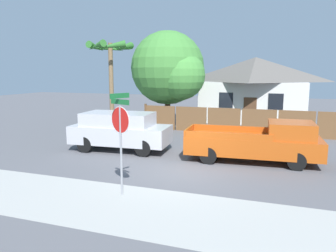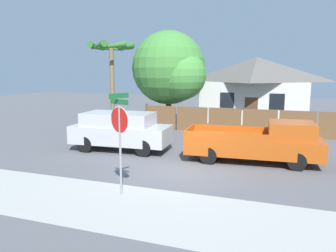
{
  "view_description": "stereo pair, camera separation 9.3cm",
  "coord_description": "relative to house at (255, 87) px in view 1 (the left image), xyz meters",
  "views": [
    {
      "loc": [
        3.53,
        -11.47,
        3.75
      ],
      "look_at": [
        -0.78,
        0.89,
        1.6
      ],
      "focal_mm": 35.0,
      "sensor_mm": 36.0,
      "label": 1
    },
    {
      "loc": [
        3.62,
        -11.44,
        3.75
      ],
      "look_at": [
        -0.78,
        0.89,
        1.6
      ],
      "focal_mm": 35.0,
      "sensor_mm": 36.0,
      "label": 2
    }
  ],
  "objects": [
    {
      "name": "ground_plane",
      "position": [
        -1.42,
        -15.59,
        -2.56
      ],
      "size": [
        80.0,
        80.0,
        0.0
      ],
      "primitive_type": "plane",
      "color": "#56565B"
    },
    {
      "name": "sidewalk_strip",
      "position": [
        -1.42,
        -19.19,
        -2.55
      ],
      "size": [
        36.0,
        3.2,
        0.01
      ],
      "color": "#A3A39E",
      "rests_on": "ground"
    },
    {
      "name": "wooden_fence",
      "position": [
        -0.19,
        -6.91,
        -1.77
      ],
      "size": [
        12.78,
        0.12,
        1.67
      ],
      "color": "brown",
      "rests_on": "ground"
    },
    {
      "name": "house",
      "position": [
        0.0,
        0.0,
        0.0
      ],
      "size": [
        8.23,
        7.21,
        4.93
      ],
      "color": "white",
      "rests_on": "ground"
    },
    {
      "name": "oak_tree",
      "position": [
        -5.27,
        -5.43,
        1.38
      ],
      "size": [
        5.33,
        5.07,
        6.59
      ],
      "color": "brown",
      "rests_on": "ground"
    },
    {
      "name": "palm_tree",
      "position": [
        -8.11,
        -8.63,
        2.29
      ],
      "size": [
        2.78,
        2.98,
        5.64
      ],
      "color": "brown",
      "rests_on": "ground"
    },
    {
      "name": "red_suv",
      "position": [
        -5.2,
        -13.12,
        -1.56
      ],
      "size": [
        4.84,
        2.29,
        1.84
      ],
      "rotation": [
        0.0,
        0.0,
        0.07
      ],
      "color": "#B7B7BC",
      "rests_on": "ground"
    },
    {
      "name": "orange_pickup",
      "position": [
        1.29,
        -13.1,
        -1.71
      ],
      "size": [
        5.64,
        2.34,
        1.76
      ],
      "rotation": [
        0.0,
        0.0,
        0.07
      ],
      "color": "#B74C14",
      "rests_on": "ground"
    },
    {
      "name": "stop_sign",
      "position": [
        -2.42,
        -18.4,
        -0.44
      ],
      "size": [
        0.76,
        0.68,
        3.14
      ],
      "rotation": [
        0.0,
        0.0,
        -0.4
      ],
      "color": "gray",
      "rests_on": "ground"
    }
  ]
}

